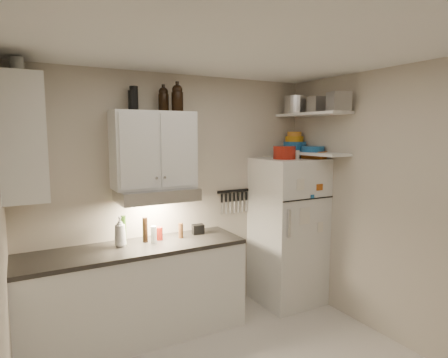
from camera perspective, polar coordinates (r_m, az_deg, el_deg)
ceiling at (r=2.74m, az=4.85°, el=20.11°), size 3.20×3.00×0.02m
back_wall at (r=4.07m, az=-7.27°, el=-2.79°), size 3.20×0.02×2.60m
right_wall at (r=3.87m, az=24.94°, el=-3.91°), size 0.02×3.00×2.60m
base_cabinet at (r=3.87m, az=-13.20°, el=-16.79°), size 2.10×0.60×0.88m
countertop at (r=3.71m, az=-13.40°, el=-10.26°), size 2.10×0.62×0.04m
upper_cabinet at (r=3.75m, az=-10.67°, el=4.39°), size 0.80×0.33×0.75m
side_cabinet at (r=3.42m, az=-28.40°, el=5.53°), size 0.33×0.55×1.00m
range_hood at (r=3.73m, az=-10.20°, el=-2.33°), size 0.76×0.46×0.12m
fridge at (r=4.49m, az=9.69°, el=-7.78°), size 0.70×0.68×1.70m
shelf_hi at (r=4.38m, az=13.25°, el=9.59°), size 0.30×0.95×0.03m
shelf_lo at (r=4.38m, az=13.09°, el=3.83°), size 0.30×0.95×0.03m
knife_strip at (r=4.35m, az=1.45°, el=-1.84°), size 0.42×0.02×0.03m
dutch_oven at (r=4.24m, az=9.19°, el=3.99°), size 0.28×0.28×0.14m
book_stack at (r=4.40m, az=13.67°, el=3.59°), size 0.28×0.30×0.08m
spice_jar at (r=4.29m, az=11.03°, el=3.68°), size 0.07×0.07×0.10m
stock_pot at (r=4.54m, az=10.97°, el=11.02°), size 0.37×0.37×0.20m
tin_a at (r=4.32m, az=14.05°, el=10.96°), size 0.18×0.17×0.17m
tin_b at (r=4.10m, az=17.08°, el=11.23°), size 0.25×0.25×0.19m
bowl_teal at (r=4.61m, az=10.72°, el=4.91°), size 0.28×0.28×0.11m
bowl_orange at (r=4.65m, az=10.66°, el=6.01°), size 0.22×0.22×0.07m
bowl_yellow at (r=4.64m, az=10.68°, el=6.76°), size 0.17×0.17×0.06m
plates at (r=4.39m, az=13.36°, el=4.45°), size 0.32×0.32×0.07m
growler_a at (r=3.84m, az=-9.20°, el=11.92°), size 0.12×0.12×0.25m
growler_b at (r=3.81m, az=-7.12°, el=12.19°), size 0.14×0.14×0.27m
thermos_a at (r=3.78m, az=-13.56°, el=11.82°), size 0.10×0.10×0.24m
thermos_b at (r=3.75m, az=-13.89°, el=11.51°), size 0.08×0.08×0.19m
side_jar at (r=3.52m, az=-29.01°, el=14.83°), size 0.12×0.12×0.14m
soap_bottle at (r=3.69m, az=-15.56°, el=-7.48°), size 0.13×0.13×0.32m
pepper_mill at (r=3.89m, az=-6.61°, el=-7.81°), size 0.05×0.05×0.15m
oil_bottle at (r=3.74m, az=-15.09°, el=-7.56°), size 0.06×0.06×0.29m
vinegar_bottle at (r=3.79m, az=-11.93°, el=-7.57°), size 0.07×0.07×0.25m
clear_bottle at (r=3.74m, az=-10.66°, el=-8.34°), size 0.07×0.07×0.17m
red_jar at (r=3.85m, az=-9.81°, el=-8.20°), size 0.07×0.07×0.13m
caddy at (r=4.03m, az=-3.97°, el=-7.64°), size 0.13×0.10×0.10m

